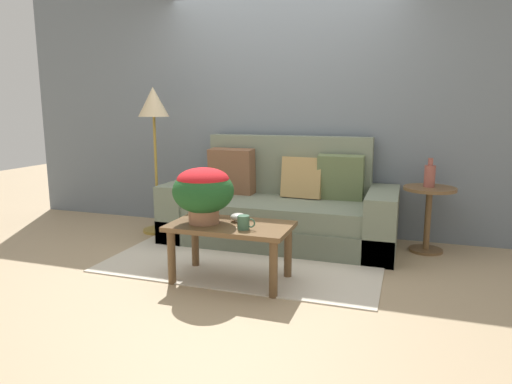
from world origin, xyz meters
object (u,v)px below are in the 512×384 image
floor_lamp (154,116)px  table_vase (430,175)px  couch (280,210)px  coffee_mug (244,222)px  snack_bowl (238,217)px  side_table (429,207)px  potted_plant (203,190)px  coffee_table (231,234)px

floor_lamp → table_vase: 2.81m
couch → table_vase: (1.39, 0.11, 0.41)m
coffee_mug → snack_bowl: size_ratio=1.08×
couch → coffee_mug: 1.31m
table_vase → couch: bearing=-175.6°
side_table → potted_plant: 2.15m
potted_plant → couch: bearing=77.0°
side_table → potted_plant: (-1.68, -1.31, 0.29)m
coffee_table → potted_plant: size_ratio=1.98×
side_table → snack_bowl: 1.87m
side_table → coffee_mug: 1.92m
floor_lamp → potted_plant: (1.08, -1.12, -0.53)m
coffee_table → table_vase: table_vase is taller
couch → potted_plant: size_ratio=4.80×
side_table → floor_lamp: size_ratio=0.40×
couch → coffee_table: (-0.07, -1.18, 0.06)m
coffee_mug → couch: bearing=93.6°
coffee_mug → table_vase: size_ratio=0.51×
coffee_table → side_table: 1.95m
coffee_table → floor_lamp: (-1.29, 1.08, 0.87)m
coffee_table → snack_bowl: (0.03, 0.10, 0.12)m
couch → snack_bowl: size_ratio=18.06×
table_vase → coffee_mug: bearing=-133.2°
snack_bowl → couch: bearing=87.7°
couch → floor_lamp: (-1.36, -0.09, 0.93)m
potted_plant → snack_bowl: potted_plant is taller
potted_plant → table_vase: (1.67, 1.32, 0.01)m
side_table → floor_lamp: 2.89m
floor_lamp → potted_plant: size_ratio=3.28×
coffee_table → side_table: side_table is taller
potted_plant → coffee_mug: 0.43m
table_vase → potted_plant: bearing=-141.8°
coffee_table → coffee_mug: 0.23m
side_table → coffee_mug: bearing=-133.6°
floor_lamp → table_vase: floor_lamp is taller
couch → coffee_mug: couch is taller
coffee_table → coffee_mug: (0.15, -0.11, 0.13)m
side_table → snack_bowl: bearing=-140.9°
coffee_table → floor_lamp: bearing=140.0°
couch → coffee_table: bearing=-93.4°
side_table → table_vase: table_vase is taller
side_table → table_vase: bearing=132.0°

